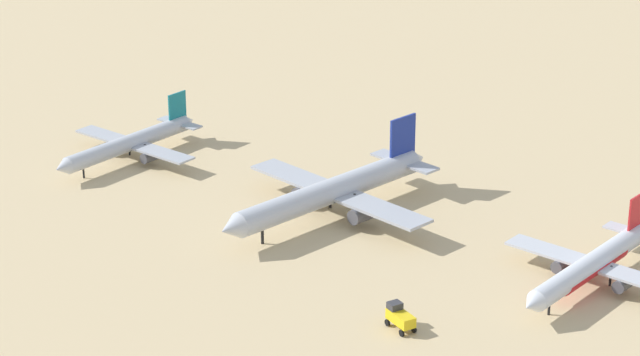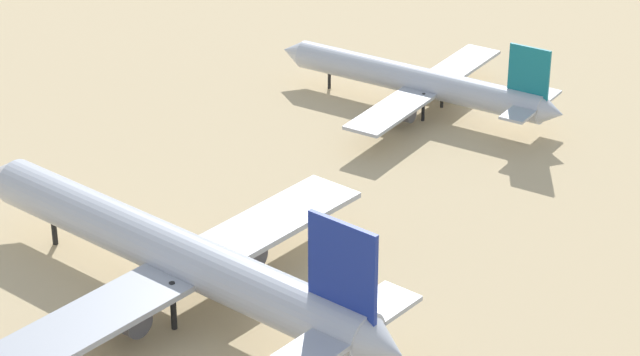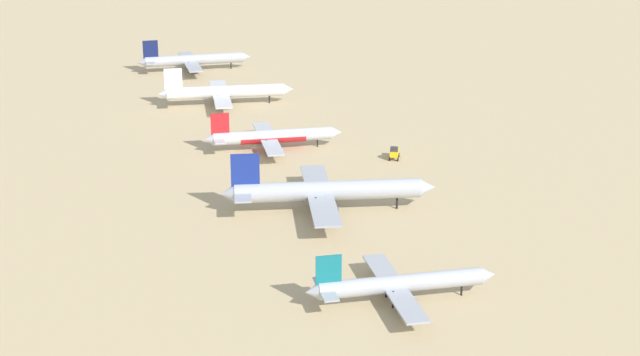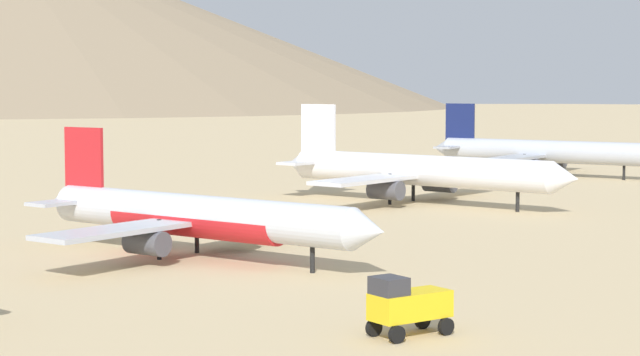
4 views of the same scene
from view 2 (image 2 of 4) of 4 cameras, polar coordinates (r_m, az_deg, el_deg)
The scene contains 2 objects.
parked_jet_0 at distance 160.50m, azimuth 4.33°, elevation 4.15°, with size 38.66×31.46×11.14m.
parked_jet_1 at distance 119.97m, azimuth -6.16°, elevation -3.36°, with size 52.02×42.65×15.11m.
Camera 2 is at (-56.56, 31.63, 64.33)m, focal length 74.23 mm.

